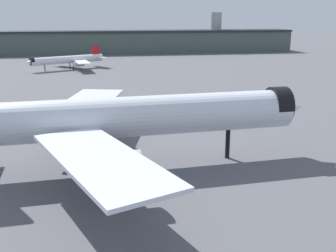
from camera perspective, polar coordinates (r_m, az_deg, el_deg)
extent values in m
plane|color=#56565B|center=(68.07, -6.13, -6.35)|extent=(900.00, 900.00, 0.00)
cylinder|color=silver|center=(67.00, -6.81, 1.24)|extent=(60.74, 9.14, 6.81)
cone|color=silver|center=(76.48, 16.33, 2.52)|extent=(7.75, 6.96, 6.68)
cylinder|color=black|center=(75.71, 15.46, 2.85)|extent=(3.33, 7.00, 6.88)
cube|color=silver|center=(83.41, -11.42, 3.30)|extent=(18.50, 28.90, 0.55)
cylinder|color=#B7BAC1|center=(80.79, -10.20, 1.33)|extent=(8.61, 4.07, 3.75)
cube|color=silver|center=(50.63, -9.71, -4.68)|extent=(16.73, 28.84, 0.55)
cylinder|color=#B7BAC1|center=(54.57, -8.33, -5.62)|extent=(8.61, 4.07, 3.75)
cylinder|color=black|center=(73.41, 8.54, -2.52)|extent=(0.82, 0.82, 5.45)
cylinder|color=black|center=(71.89, -9.40, -2.95)|extent=(0.82, 0.82, 5.45)
cylinder|color=black|center=(65.15, -8.91, -4.91)|extent=(0.82, 0.82, 5.45)
cylinder|color=white|center=(199.09, -14.17, 9.21)|extent=(34.78, 16.78, 3.61)
cone|color=white|center=(192.63, -19.11, 8.63)|extent=(5.00, 4.76, 3.54)
cone|color=white|center=(206.91, -9.55, 9.69)|extent=(5.63, 4.93, 3.43)
cylinder|color=black|center=(192.83, -18.92, 8.73)|extent=(2.87, 3.99, 3.64)
cube|color=white|center=(191.31, -12.17, 8.95)|extent=(6.85, 16.57, 0.29)
cylinder|color=#B7BAC1|center=(192.83, -12.64, 8.62)|extent=(5.42, 3.72, 1.98)
cube|color=white|center=(209.28, -14.57, 9.35)|extent=(14.82, 16.14, 0.29)
cylinder|color=#B7BAC1|center=(207.28, -14.55, 8.97)|extent=(5.42, 3.72, 1.98)
cube|color=red|center=(205.31, -10.30, 10.42)|extent=(4.15, 1.95, 5.77)
cube|color=white|center=(202.23, -9.53, 9.66)|extent=(5.43, 7.23, 0.22)
cube|color=white|center=(209.54, -10.62, 9.81)|extent=(5.43, 7.23, 0.22)
cylinder|color=black|center=(195.16, -17.22, 7.91)|extent=(0.43, 0.43, 2.89)
cylinder|color=black|center=(198.46, -13.40, 8.30)|extent=(0.43, 0.43, 2.89)
cylinder|color=black|center=(201.89, -13.85, 8.39)|extent=(0.43, 0.43, 2.89)
cube|color=#475651|center=(279.58, -4.63, 11.83)|extent=(218.69, 42.25, 14.06)
cube|color=#232628|center=(279.18, -4.67, 13.39)|extent=(218.90, 44.37, 1.20)
cylinder|color=#939399|center=(290.34, 6.85, 13.20)|extent=(7.66, 7.66, 27.10)
cone|color=#F2600C|center=(103.97, 5.57, 1.61)|extent=(0.51, 0.51, 0.63)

